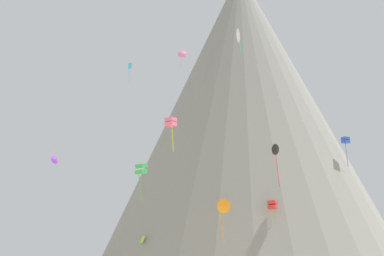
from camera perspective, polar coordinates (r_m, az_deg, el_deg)
name	(u,v)px	position (r m, az deg, el deg)	size (l,w,h in m)	color
rock_massif	(248,130)	(101.32, 6.39, -0.25)	(83.50, 83.50, 67.17)	gray
kite_pink_high	(182,54)	(88.68, -1.12, 8.49)	(1.68, 0.77, 3.51)	pink
kite_green_mid	(141,169)	(66.63, -5.84, -4.71)	(1.68, 1.72, 5.10)	green
kite_lime_low	(143,240)	(78.55, -5.69, -12.63)	(0.86, 0.78, 1.17)	#8CD133
kite_white_high	(239,36)	(73.76, 5.40, 10.51)	(0.73, 2.15, 3.70)	white
kite_cyan_high	(130,68)	(92.17, -7.16, 6.79)	(0.79, 0.29, 3.92)	#33BCDB
kite_black_mid	(276,151)	(69.29, 9.61, -2.60)	(1.46, 1.38, 6.01)	black
kite_violet_mid	(55,160)	(84.99, -15.49, -3.51)	(1.18, 1.54, 1.46)	purple
kite_rainbow_mid	(171,122)	(65.21, -2.45, 0.66)	(1.66, 1.67, 4.65)	#E5668C
kite_orange_low	(224,207)	(69.86, 3.69, -9.00)	(2.08, 1.09, 6.07)	orange
kite_blue_mid	(346,141)	(89.39, 17.22, -1.38)	(1.50, 1.51, 5.14)	blue
kite_red_low	(272,205)	(73.57, 9.22, -8.72)	(1.60, 1.59, 4.79)	red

